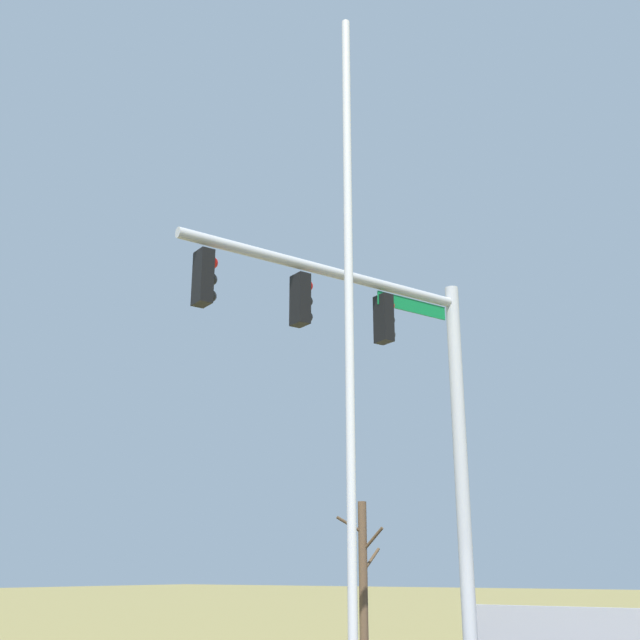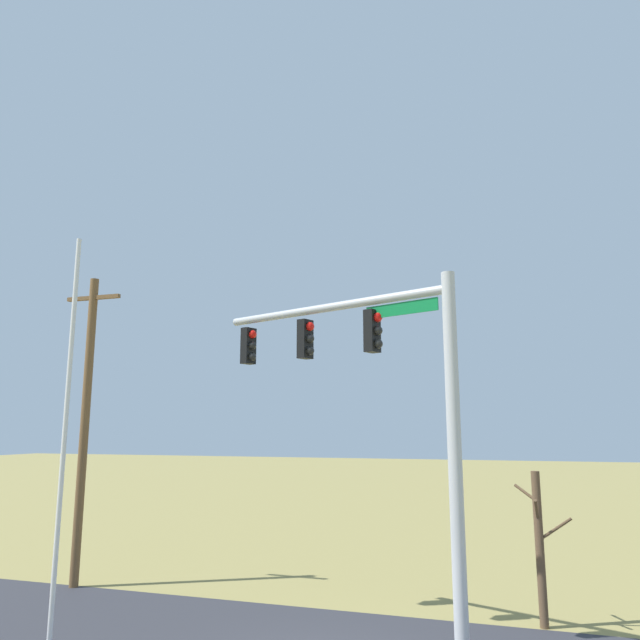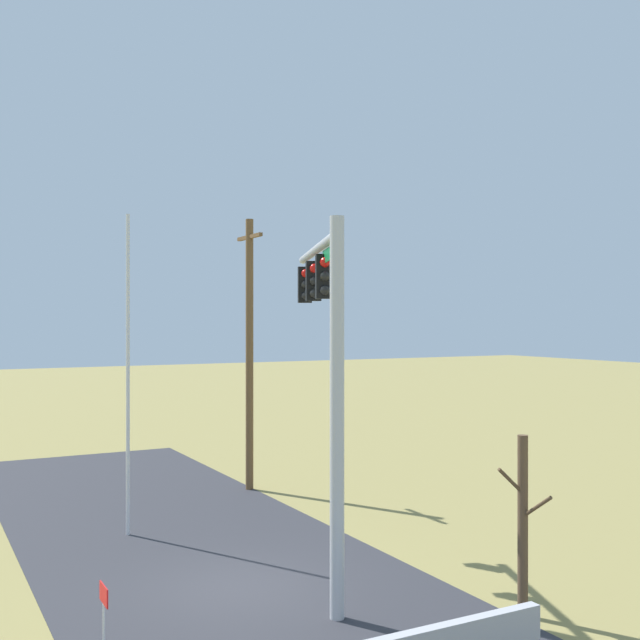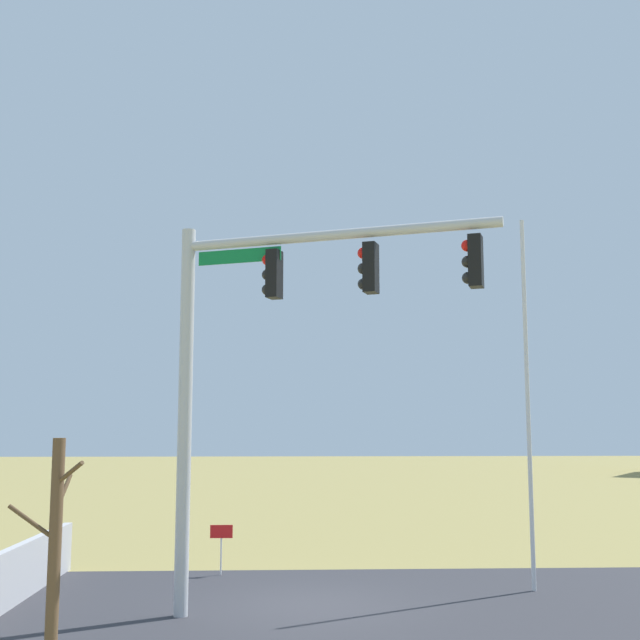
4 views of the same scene
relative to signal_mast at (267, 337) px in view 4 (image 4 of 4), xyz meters
The scene contains 8 objects.
ground_plane 5.71m from the signal_mast, 120.56° to the right, with size 160.00×160.00×0.00m, color olive.
road_surface 7.48m from the signal_mast, 162.38° to the right, with size 28.00×8.00×0.01m, color #2D2D33.
sidewalk_corner 6.06m from the signal_mast, 13.50° to the right, with size 6.00×6.00×0.01m, color #B7B5AD.
retaining_fence 7.53m from the signal_mast, 24.95° to the right, with size 0.20×6.83×1.19m, color #A8A8AD.
signal_mast is the anchor object (origin of this frame).
flagpole 6.65m from the signal_mast, 155.55° to the right, with size 0.10×0.10×8.53m, color silver.
bare_tree 5.49m from the signal_mast, 38.81° to the left, with size 1.27×1.02×3.49m.
open_sign 6.80m from the signal_mast, 76.13° to the right, with size 0.56×0.04×1.22m.
Camera 4 is at (0.53, 17.13, 3.69)m, focal length 44.77 mm.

